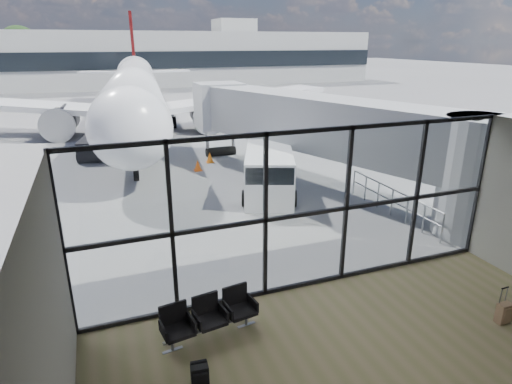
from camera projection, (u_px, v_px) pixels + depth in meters
ground at (142, 104)px, 47.43m from camera, size 220.00×220.00×0.00m
lounge_shell at (442, 293)px, 7.01m from camera, size 12.02×8.01×4.51m
glass_curtain_wall at (307, 212)px, 11.38m from camera, size 12.10×0.12×4.50m
jet_bridge at (333, 131)px, 19.08m from camera, size 8.00×16.50×4.33m
apron_railing at (392, 198)px, 16.84m from camera, size 0.06×5.46×1.11m
far_terminal at (119, 58)px, 65.23m from camera, size 80.00×12.20×11.00m
tree_5 at (20, 46)px, 68.74m from camera, size 6.27×6.27×9.03m
seating_row at (208, 314)px, 9.92m from camera, size 2.27×0.95×1.01m
backpack at (200, 376)px, 8.51m from camera, size 0.37×0.35×0.53m
suitcase at (504, 313)px, 10.43m from camera, size 0.35×0.27×0.94m
airliner at (134, 91)px, 33.36m from camera, size 31.97×37.16×9.58m
service_van at (269, 173)px, 18.93m from camera, size 3.59×5.06×2.02m
belt_loader at (96, 145)px, 25.70m from camera, size 2.32×4.49×1.97m
traffic_cone_a at (210, 157)px, 24.40m from camera, size 0.42×0.42×0.60m
traffic_cone_b at (264, 163)px, 23.34m from camera, size 0.41×0.41×0.59m
traffic_cone_c at (198, 165)px, 22.86m from camera, size 0.42×0.42×0.60m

